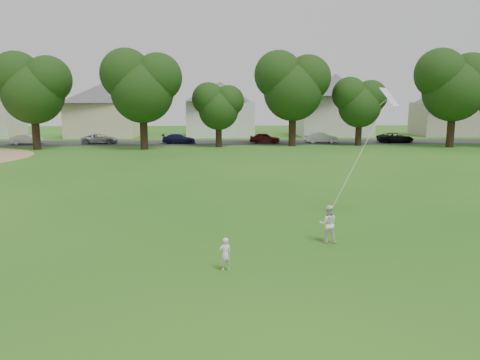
{
  "coord_description": "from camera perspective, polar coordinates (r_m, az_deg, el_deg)",
  "views": [
    {
      "loc": [
        -0.5,
        -13.34,
        4.91
      ],
      "look_at": [
        0.26,
        2.0,
        2.3
      ],
      "focal_mm": 35.0,
      "sensor_mm": 36.0,
      "label": 1
    }
  ],
  "objects": [
    {
      "name": "toddler",
      "position": [
        13.79,
        -1.81,
        -9.03
      ],
      "size": [
        0.42,
        0.34,
        0.99
      ],
      "primitive_type": "imported",
      "rotation": [
        0.0,
        0.0,
        3.47
      ],
      "color": "silver",
      "rests_on": "ground"
    },
    {
      "name": "tree_row",
      "position": [
        49.44,
        0.6,
        11.41
      ],
      "size": [
        81.83,
        9.25,
        10.57
      ],
      "color": "black",
      "rests_on": "ground"
    },
    {
      "name": "street",
      "position": [
        55.56,
        -2.32,
        4.58
      ],
      "size": [
        90.0,
        7.0,
        0.01
      ],
      "primitive_type": "cube",
      "color": "#2D2D30",
      "rests_on": "ground"
    },
    {
      "name": "older_boy",
      "position": [
        16.67,
        10.67,
        -5.28
      ],
      "size": [
        0.69,
        0.56,
        1.33
      ],
      "primitive_type": "imported",
      "rotation": [
        0.0,
        0.0,
        3.06
      ],
      "color": "white",
      "rests_on": "ground"
    },
    {
      "name": "house_row",
      "position": [
        65.35,
        -2.4,
        9.47
      ],
      "size": [
        76.4,
        14.04,
        10.12
      ],
      "color": "silver",
      "rests_on": "ground"
    },
    {
      "name": "kite",
      "position": [
        18.03,
        14.53,
        3.29
      ],
      "size": [
        2.07,
        2.03,
        5.88
      ],
      "color": "white",
      "rests_on": "ground"
    },
    {
      "name": "ground",
      "position": [
        14.23,
        -0.65,
        -10.55
      ],
      "size": [
        160.0,
        160.0,
        0.0
      ],
      "primitive_type": "plane",
      "color": "#1C5212",
      "rests_on": "ground"
    },
    {
      "name": "parked_cars",
      "position": [
        54.61,
        -6.19,
        5.07
      ],
      "size": [
        55.6,
        2.15,
        1.29
      ],
      "color": "black",
      "rests_on": "ground"
    }
  ]
}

